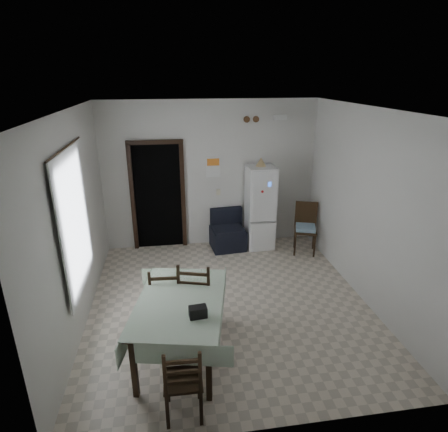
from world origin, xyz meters
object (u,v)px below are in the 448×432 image
Objects in this scene: dining_chair_far_left at (166,297)px; corner_chair at (305,229)px; dining_chair_far_right at (197,294)px; fridge at (260,208)px; navy_seat at (228,230)px; dining_table at (181,328)px; dining_chair_near_head at (183,379)px.

corner_chair is at bearing -139.84° from dining_chair_far_left.
corner_chair is 3.07m from dining_chair_far_right.
dining_chair_far_right is at bearing -121.93° from fridge.
fridge is at bearing -104.76° from dining_chair_far_right.
dining_table is (-1.06, -2.99, 0.01)m from navy_seat.
corner_chair reaches higher than navy_seat.
dining_chair_near_head is (-2.55, -3.44, -0.04)m from corner_chair.
navy_seat is at bearing -92.33° from dining_chair_far_right.
fridge is 2.88m from dining_chair_far_right.
dining_chair_near_head is at bearing -79.48° from dining_table.
corner_chair is 0.64× the size of dining_table.
fridge reaches higher than dining_chair_far_right.
corner_chair is 3.35m from dining_chair_far_left.
corner_chair is at bearing -21.44° from navy_seat.
dining_chair_far_left is at bearing 118.62° from dining_table.
dining_table is 0.62m from dining_chair_far_left.
fridge is 0.98m from corner_chair.
corner_chair is 1.10× the size of dining_chair_near_head.
dining_chair_far_left is (-2.70, -1.98, -0.00)m from corner_chair.
fridge reaches higher than dining_chair_far_left.
dining_table is at bearing -90.35° from dining_chair_near_head.
corner_chair reaches higher than dining_chair_near_head.
dining_chair_far_right is at bearing 176.39° from dining_chair_far_left.
fridge is 1.08× the size of dining_table.
navy_seat is 0.87× the size of dining_chair_near_head.
dining_chair_far_left is (-1.24, -2.40, 0.10)m from navy_seat.
fridge is 0.79m from navy_seat.
corner_chair is at bearing -125.50° from dining_chair_near_head.
dining_chair_far_right is at bearing -120.01° from corner_chair.
dining_table is at bearing 81.79° from dining_chair_far_right.
corner_chair is 1.01× the size of dining_chair_far_left.
dining_chair_far_right reaches higher than dining_table.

